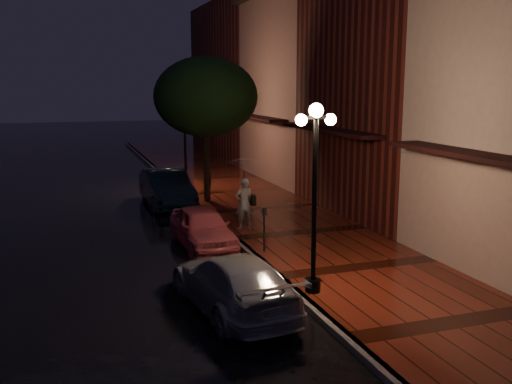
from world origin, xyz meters
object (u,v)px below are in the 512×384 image
object	(u,v)px
streetlamp_near	(315,187)
parking_meter	(264,225)
street_tree	(206,99)
woman_with_umbrella	(244,182)
silver_car	(233,283)
navy_car	(167,188)
pink_car	(203,227)
streetlamp_far	(185,134)

from	to	relation	value
streetlamp_near	parking_meter	xyz separation A→B (m)	(0.01, 3.37, -1.67)
street_tree	parking_meter	distance (m)	8.32
woman_with_umbrella	silver_car	bearing A→B (deg)	65.93
streetlamp_near	navy_car	bearing A→B (deg)	97.33
navy_car	parking_meter	xyz separation A→B (m)	(1.42, -7.63, 0.19)
street_tree	pink_car	distance (m)	7.31
street_tree	streetlamp_near	bearing A→B (deg)	-91.35
parking_meter	pink_car	bearing A→B (deg)	134.09
silver_car	woman_with_umbrella	xyz separation A→B (m)	(2.20, 6.09, 1.10)
silver_car	woman_with_umbrella	world-z (taller)	woman_with_umbrella
streetlamp_near	navy_car	distance (m)	11.25
silver_car	parking_meter	size ratio (longest dim) A/B	3.31
streetlamp_far	streetlamp_near	bearing A→B (deg)	-90.00
navy_car	parking_meter	size ratio (longest dim) A/B	3.48
street_tree	navy_car	xyz separation A→B (m)	(-1.67, 0.01, -3.51)
pink_car	streetlamp_near	bearing A→B (deg)	-75.93
streetlamp_near	woman_with_umbrella	world-z (taller)	streetlamp_near
streetlamp_near	parking_meter	size ratio (longest dim) A/B	3.35
pink_car	navy_car	distance (m)	6.12
street_tree	silver_car	bearing A→B (deg)	-101.24
navy_car	woman_with_umbrella	size ratio (longest dim) A/B	1.88
streetlamp_far	pink_car	world-z (taller)	streetlamp_far
streetlamp_far	woman_with_umbrella	distance (m)	8.05
streetlamp_far	woman_with_umbrella	size ratio (longest dim) A/B	1.81
streetlamp_far	street_tree	bearing A→B (deg)	-85.09
parking_meter	silver_car	bearing A→B (deg)	-118.88
streetlamp_far	street_tree	distance (m)	3.44
pink_car	silver_car	bearing A→B (deg)	-98.15
navy_car	woman_with_umbrella	xyz separation A→B (m)	(1.67, -5.00, 0.98)
street_tree	parking_meter	world-z (taller)	street_tree
streetlamp_near	silver_car	distance (m)	2.78
streetlamp_far	woman_with_umbrella	world-z (taller)	streetlamp_far
streetlamp_far	pink_car	bearing A→B (deg)	-98.89
navy_car	silver_car	bearing A→B (deg)	-94.40
pink_car	woman_with_umbrella	xyz separation A→B (m)	(1.68, 1.12, 1.11)
navy_car	woman_with_umbrella	world-z (taller)	woman_with_umbrella
street_tree	navy_car	distance (m)	3.89
streetlamp_far	parking_meter	distance (m)	10.76
streetlamp_far	navy_car	bearing A→B (deg)	-115.27
street_tree	pink_car	bearing A→B (deg)	-105.41
streetlamp_near	pink_car	world-z (taller)	streetlamp_near
parking_meter	woman_with_umbrella	bearing A→B (deg)	85.25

